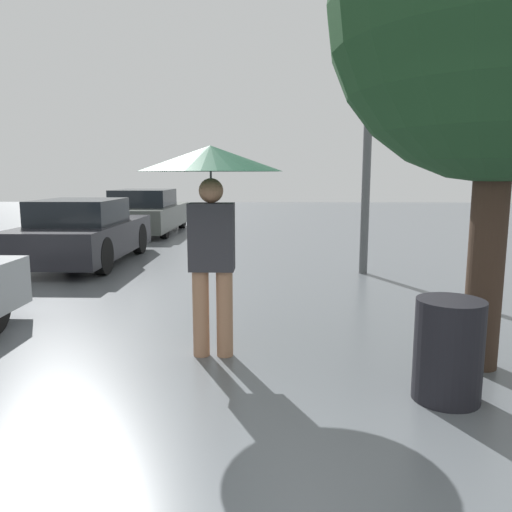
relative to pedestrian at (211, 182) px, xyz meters
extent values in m
cylinder|color=#9E7051|center=(-0.11, 0.00, -1.22)|extent=(0.16, 0.16, 0.83)
cylinder|color=#9E7051|center=(0.11, 0.00, -1.22)|extent=(0.16, 0.16, 0.83)
cube|color=#2D2D33|center=(0.00, 0.00, -0.50)|extent=(0.41, 0.24, 0.62)
sphere|color=#9E7051|center=(0.00, 0.00, -0.08)|extent=(0.22, 0.22, 0.22)
cylinder|color=#515456|center=(0.00, 0.00, -0.23)|extent=(0.02, 0.02, 0.66)
cone|color=#14472D|center=(0.00, 0.00, 0.21)|extent=(1.30, 1.30, 0.23)
cube|color=black|center=(-3.09, 5.00, -1.15)|extent=(1.66, 3.83, 0.61)
cube|color=black|center=(-3.09, 4.81, -0.62)|extent=(1.41, 1.72, 0.46)
cylinder|color=black|center=(-3.83, 6.19, -1.31)|extent=(0.18, 0.65, 0.65)
cylinder|color=black|center=(-2.34, 6.19, -1.31)|extent=(0.18, 0.65, 0.65)
cylinder|color=black|center=(-3.83, 3.81, -1.31)|extent=(0.18, 0.65, 0.65)
cylinder|color=black|center=(-2.34, 3.81, -1.31)|extent=(0.18, 0.65, 0.65)
cube|color=#4C514C|center=(-3.16, 10.11, -1.16)|extent=(1.82, 4.29, 0.63)
cube|color=black|center=(-3.16, 9.90, -0.60)|extent=(1.54, 1.93, 0.49)
cylinder|color=black|center=(-3.98, 11.44, -1.33)|extent=(0.18, 0.60, 0.60)
cylinder|color=black|center=(-2.34, 11.44, -1.33)|extent=(0.18, 0.60, 0.60)
cylinder|color=black|center=(-3.98, 8.78, -1.33)|extent=(0.18, 0.60, 0.60)
cylinder|color=black|center=(-2.34, 8.78, -1.33)|extent=(0.18, 0.60, 0.60)
cylinder|color=#38281E|center=(2.41, -0.20, -0.50)|extent=(0.31, 0.31, 2.27)
sphere|color=#1E4223|center=(2.41, -0.20, 1.42)|extent=(2.86, 2.86, 2.86)
cylinder|color=#515456|center=(2.15, 4.08, 0.67)|extent=(0.14, 0.14, 4.61)
cylinder|color=black|center=(1.89, -0.88, -1.24)|extent=(0.51, 0.51, 0.78)
camera|label=1|loc=(0.55, -4.53, 0.07)|focal=35.00mm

